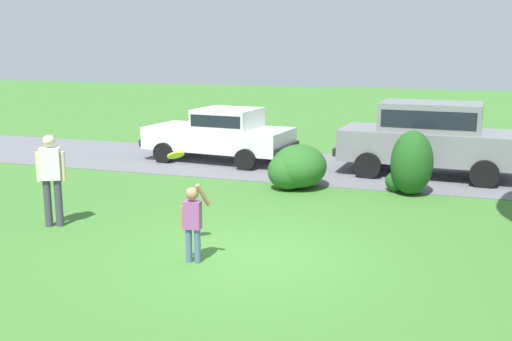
{
  "coord_description": "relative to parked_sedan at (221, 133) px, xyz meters",
  "views": [
    {
      "loc": [
        2.94,
        -8.69,
        3.34
      ],
      "look_at": [
        -0.38,
        1.4,
        1.1
      ],
      "focal_mm": 41.65,
      "sensor_mm": 36.0,
      "label": 1
    }
  ],
  "objects": [
    {
      "name": "shrub_near_tree",
      "position": [
        2.92,
        -2.61,
        -0.35
      ],
      "size": [
        1.34,
        1.48,
        1.04
      ],
      "color": "#286023",
      "rests_on": "ground"
    },
    {
      "name": "frisbee",
      "position": [
        2.17,
        -7.51,
        0.77
      ],
      "size": [
        0.31,
        0.27,
        0.22
      ],
      "color": "yellow"
    },
    {
      "name": "parked_sedan",
      "position": [
        0.0,
        0.0,
        0.0
      ],
      "size": [
        4.55,
        2.39,
        1.56
      ],
      "color": "white",
      "rests_on": "ground"
    },
    {
      "name": "adult_onlooker",
      "position": [
        -0.64,
        -6.99,
        0.13
      ],
      "size": [
        0.49,
        0.35,
        1.74
      ],
      "color": "#3F3F4C",
      "rests_on": "ground"
    },
    {
      "name": "ground_plane",
      "position": [
        3.39,
        -7.33,
        -0.85
      ],
      "size": [
        80.0,
        80.0,
        0.0
      ],
      "primitive_type": "plane",
      "color": "#3D752D"
    },
    {
      "name": "shrub_centre_left",
      "position": [
        5.54,
        -2.36,
        -0.15
      ],
      "size": [
        1.07,
        1.09,
        1.47
      ],
      "color": "#1E511C",
      "rests_on": "ground"
    },
    {
      "name": "child_thrower",
      "position": [
        2.64,
        -7.93,
        -0.13
      ],
      "size": [
        0.44,
        0.29,
        1.29
      ],
      "color": "#4C608C",
      "rests_on": "ground"
    },
    {
      "name": "parked_suv",
      "position": [
        5.86,
        -0.17,
        0.23
      ],
      "size": [
        4.8,
        2.31,
        1.92
      ],
      "color": "gray",
      "rests_on": "ground"
    },
    {
      "name": "driveway_strip",
      "position": [
        3.39,
        -0.09,
        -0.84
      ],
      "size": [
        28.0,
        4.4,
        0.02
      ],
      "primitive_type": "cube",
      "color": "slate",
      "rests_on": "ground"
    }
  ]
}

